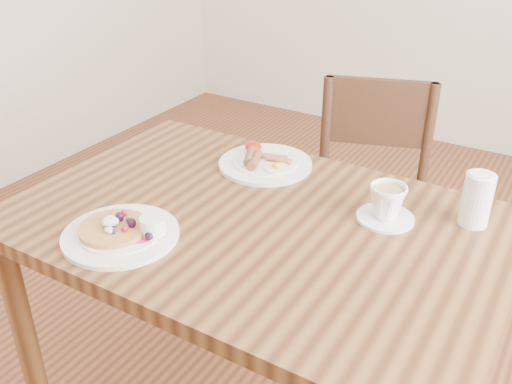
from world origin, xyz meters
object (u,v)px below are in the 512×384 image
at_px(teacup_saucer, 387,204).
at_px(water_glass, 477,200).
at_px(chair_far, 369,197).
at_px(pancake_plate, 122,232).
at_px(breakfast_plate, 264,162).
at_px(dining_table, 256,250).

distance_m(teacup_saucer, water_glass, 0.21).
distance_m(chair_far, pancake_plate, 1.01).
distance_m(chair_far, breakfast_plate, 0.54).
height_order(chair_far, breakfast_plate, chair_far).
height_order(dining_table, chair_far, chair_far).
relative_size(pancake_plate, teacup_saucer, 1.93).
bearing_deg(teacup_saucer, breakfast_plate, 165.66).
xyz_separation_m(chair_far, breakfast_plate, (-0.18, -0.43, 0.27)).
height_order(breakfast_plate, teacup_saucer, teacup_saucer).
xyz_separation_m(dining_table, breakfast_plate, (-0.13, 0.26, 0.11)).
height_order(dining_table, breakfast_plate, breakfast_plate).
distance_m(breakfast_plate, teacup_saucer, 0.42).
height_order(chair_far, pancake_plate, chair_far).
height_order(pancake_plate, breakfast_plate, pancake_plate).
height_order(dining_table, pancake_plate, pancake_plate).
distance_m(pancake_plate, water_glass, 0.83).
xyz_separation_m(pancake_plate, teacup_saucer, (0.49, 0.39, 0.03)).
bearing_deg(teacup_saucer, pancake_plate, -141.29).
bearing_deg(teacup_saucer, dining_table, -150.44).
bearing_deg(chair_far, teacup_saucer, 93.81).
bearing_deg(pancake_plate, dining_table, 47.67).
xyz_separation_m(teacup_saucer, water_glass, (0.19, 0.09, 0.02)).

